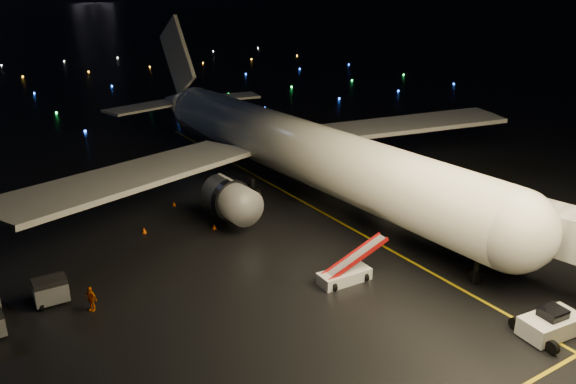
{
  "coord_description": "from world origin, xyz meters",
  "views": [
    {
      "loc": [
        -18.16,
        -24.56,
        21.07
      ],
      "look_at": [
        5.04,
        12.0,
        5.0
      ],
      "focal_mm": 35.0,
      "sensor_mm": 36.0,
      "label": 1
    }
  ],
  "objects_px": {
    "airliner": "(277,110)",
    "belt_loader": "(345,264)",
    "crew_c": "(91,299)",
    "baggage_cart_0": "(51,291)",
    "pushback_tug": "(551,322)"
  },
  "relations": [
    {
      "from": "crew_c",
      "to": "pushback_tug",
      "type": "bearing_deg",
      "value": 22.39
    },
    {
      "from": "belt_loader",
      "to": "crew_c",
      "type": "bearing_deg",
      "value": 162.33
    },
    {
      "from": "belt_loader",
      "to": "crew_c",
      "type": "xyz_separation_m",
      "value": [
        -17.09,
        6.13,
        -0.53
      ]
    },
    {
      "from": "crew_c",
      "to": "baggage_cart_0",
      "type": "xyz_separation_m",
      "value": [
        -2.12,
        2.47,
        0.02
      ]
    },
    {
      "from": "pushback_tug",
      "to": "belt_loader",
      "type": "bearing_deg",
      "value": 124.41
    },
    {
      "from": "belt_loader",
      "to": "baggage_cart_0",
      "type": "distance_m",
      "value": 21.05
    },
    {
      "from": "pushback_tug",
      "to": "crew_c",
      "type": "height_order",
      "value": "pushback_tug"
    },
    {
      "from": "airliner",
      "to": "pushback_tug",
      "type": "bearing_deg",
      "value": -92.9
    },
    {
      "from": "airliner",
      "to": "baggage_cart_0",
      "type": "xyz_separation_m",
      "value": [
        -26.05,
        -12.21,
        -7.63
      ]
    },
    {
      "from": "belt_loader",
      "to": "baggage_cart_0",
      "type": "xyz_separation_m",
      "value": [
        -19.21,
        8.59,
        -0.5
      ]
    },
    {
      "from": "airliner",
      "to": "belt_loader",
      "type": "distance_m",
      "value": 23.03
    },
    {
      "from": "airliner",
      "to": "crew_c",
      "type": "height_order",
      "value": "airliner"
    },
    {
      "from": "airliner",
      "to": "belt_loader",
      "type": "xyz_separation_m",
      "value": [
        -6.84,
        -20.8,
        -7.13
      ]
    },
    {
      "from": "pushback_tug",
      "to": "baggage_cart_0",
      "type": "xyz_separation_m",
      "value": [
        -26.1,
        21.06,
        -0.01
      ]
    },
    {
      "from": "crew_c",
      "to": "baggage_cart_0",
      "type": "relative_size",
      "value": 0.83
    }
  ]
}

